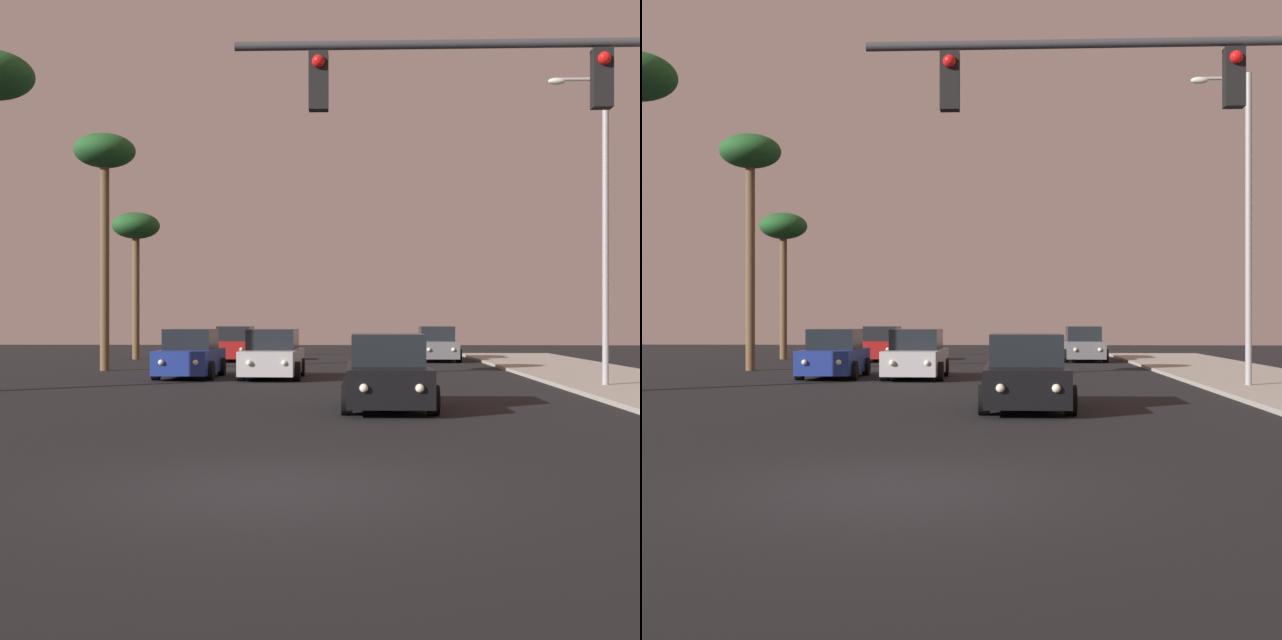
{
  "view_description": "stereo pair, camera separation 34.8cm",
  "coord_description": "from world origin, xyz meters",
  "views": [
    {
      "loc": [
        0.95,
        -10.54,
        2.0
      ],
      "look_at": [
        0.02,
        15.57,
        1.99
      ],
      "focal_mm": 50.0,
      "sensor_mm": 36.0,
      "label": 1
    },
    {
      "loc": [
        1.3,
        -10.52,
        2.0
      ],
      "look_at": [
        0.02,
        15.57,
        1.99
      ],
      "focal_mm": 50.0,
      "sensor_mm": 36.0,
      "label": 2
    }
  ],
  "objects": [
    {
      "name": "traffic_light_mast",
      "position": [
        5.2,
        3.14,
        4.8
      ],
      "size": [
        8.74,
        0.36,
        6.5
      ],
      "color": "#38383D",
      "rests_on": "sidewalk_right"
    },
    {
      "name": "car_grey",
      "position": [
        5.05,
        32.5,
        0.76
      ],
      "size": [
        2.04,
        4.32,
        1.68
      ],
      "rotation": [
        0.0,
        0.0,
        3.13
      ],
      "color": "slate",
      "rests_on": "ground"
    },
    {
      "name": "car_silver",
      "position": [
        -1.74,
        19.63,
        0.76
      ],
      "size": [
        2.04,
        4.34,
        1.68
      ],
      "rotation": [
        0.0,
        0.0,
        3.11
      ],
      "color": "#B7B7BC",
      "rests_on": "ground"
    },
    {
      "name": "car_blue",
      "position": [
        -4.61,
        19.94,
        0.76
      ],
      "size": [
        2.04,
        4.32,
        1.68
      ],
      "rotation": [
        0.0,
        0.0,
        3.13
      ],
      "color": "navy",
      "rests_on": "ground"
    },
    {
      "name": "palm_tree_mid",
      "position": [
        -8.73,
        24.0,
        8.08
      ],
      "size": [
        2.4,
        2.4,
        9.29
      ],
      "color": "brown",
      "rests_on": "ground"
    },
    {
      "name": "ground_plane",
      "position": [
        0.0,
        0.0,
        0.0
      ],
      "size": [
        120.0,
        120.0,
        0.0
      ],
      "primitive_type": "plane",
      "color": "black"
    },
    {
      "name": "street_lamp",
      "position": [
        8.17,
        15.48,
        5.12
      ],
      "size": [
        1.74,
        0.24,
        9.0
      ],
      "color": "#99999E",
      "rests_on": "sidewalk_right"
    },
    {
      "name": "palm_tree_far",
      "position": [
        -9.94,
        34.0,
        6.4
      ],
      "size": [
        2.4,
        2.4,
        7.41
      ],
      "color": "brown",
      "rests_on": "ground"
    },
    {
      "name": "car_black",
      "position": [
        1.75,
        9.42,
        0.76
      ],
      "size": [
        2.04,
        4.31,
        1.68
      ],
      "rotation": [
        0.0,
        0.0,
        3.14
      ],
      "color": "black",
      "rests_on": "ground"
    },
    {
      "name": "car_red",
      "position": [
        -4.69,
        32.43,
        0.76
      ],
      "size": [
        2.04,
        4.32,
        1.68
      ],
      "rotation": [
        0.0,
        0.0,
        3.13
      ],
      "color": "maroon",
      "rests_on": "ground"
    }
  ]
}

